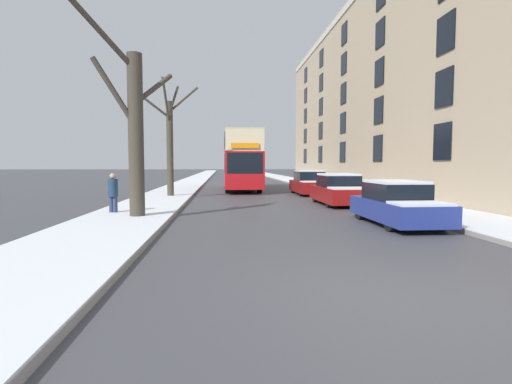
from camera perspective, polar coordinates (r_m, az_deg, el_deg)
The scene contains 12 objects.
ground_plane at distance 6.41m, azimuth 18.59°, elevation -13.79°, with size 320.00×320.00×0.00m, color #424247.
sidewalk_left at distance 58.72m, azimuth -8.07°, elevation 2.09°, with size 3.13×130.00×0.16m.
sidewalk_right at distance 59.21m, azimuth 3.21°, elevation 2.14°, with size 3.13×130.00×0.16m.
terrace_facade_right at distance 35.47m, azimuth 19.54°, elevation 12.55°, with size 9.10×42.20×14.76m.
bare_tree_left_0 at distance 14.41m, azimuth -17.03°, elevation 8.67°, with size 2.85×3.26×7.06m.
bare_tree_left_1 at distance 23.33m, azimuth -12.18°, elevation 6.95°, with size 3.04×2.63×6.60m.
double_decker_bus at distance 30.10m, azimuth -2.11°, elevation 4.85°, with size 2.54×10.04×4.26m.
parked_car_0 at distance 13.61m, azimuth 19.50°, elevation -1.68°, with size 1.73×4.24×1.42m.
parked_car_1 at distance 19.64m, azimuth 11.75°, elevation 0.23°, with size 1.90×4.38×1.50m.
parked_car_2 at distance 25.98m, azimuth 7.63°, elevation 1.22°, with size 1.85×4.56×1.56m.
oncoming_van at distance 42.36m, azimuth -2.89°, elevation 3.02°, with size 2.06×5.74×2.32m.
pedestrian_left_sidewalk at distance 15.72m, azimuth -19.75°, elevation -0.11°, with size 0.35×0.35×1.61m.
Camera 1 is at (-2.47, -5.60, 1.93)m, focal length 28.00 mm.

